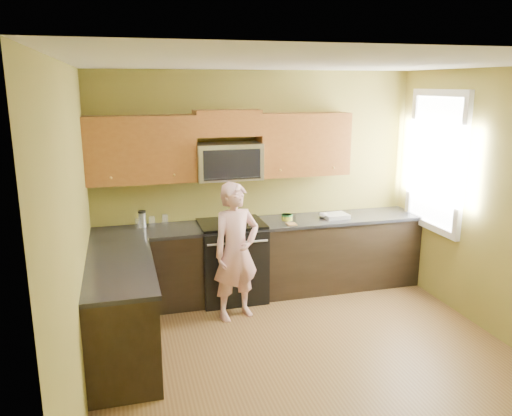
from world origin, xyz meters
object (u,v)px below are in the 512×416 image
object	(u,v)px
stove	(232,260)
microwave	(228,179)
butter_tub	(287,220)
frying_pan	(233,225)
woman	(236,252)
travel_mug	(143,227)

from	to	relation	value
stove	microwave	size ratio (longest dim) A/B	1.25
stove	butter_tub	world-z (taller)	butter_tub
microwave	frying_pan	xyz separation A→B (m)	(-0.00, -0.26, -0.50)
microwave	stove	bearing A→B (deg)	-90.00
stove	woman	distance (m)	0.60
stove	woman	xyz separation A→B (m)	(-0.07, -0.53, 0.29)
butter_tub	woman	bearing A→B (deg)	-144.31
microwave	butter_tub	bearing A→B (deg)	-7.83
frying_pan	butter_tub	xyz separation A→B (m)	(0.71, 0.16, -0.03)
travel_mug	butter_tub	bearing A→B (deg)	-4.74
butter_tub	travel_mug	size ratio (longest dim) A/B	0.67
microwave	travel_mug	xyz separation A→B (m)	(-1.02, 0.05, -0.53)
microwave	woman	distance (m)	0.95
frying_pan	butter_tub	world-z (taller)	frying_pan
travel_mug	woman	bearing A→B (deg)	-36.21
frying_pan	woman	bearing A→B (deg)	-119.98
frying_pan	travel_mug	size ratio (longest dim) A/B	2.08
woman	butter_tub	distance (m)	0.96
butter_tub	travel_mug	distance (m)	1.73
woman	butter_tub	size ratio (longest dim) A/B	11.66
woman	butter_tub	xyz separation A→B (m)	(0.77, 0.55, 0.16)
microwave	butter_tub	xyz separation A→B (m)	(0.70, -0.10, -0.53)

